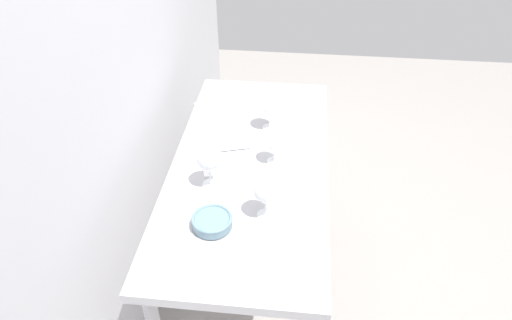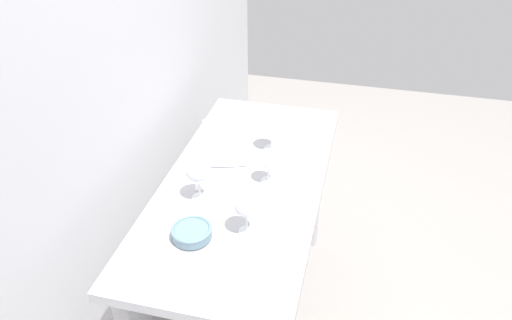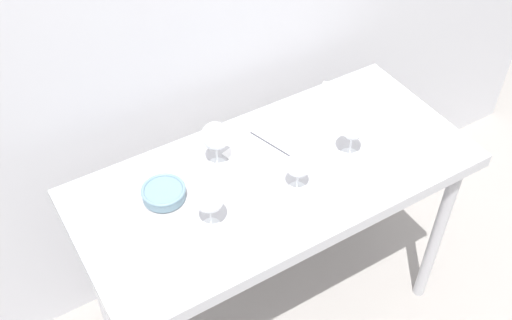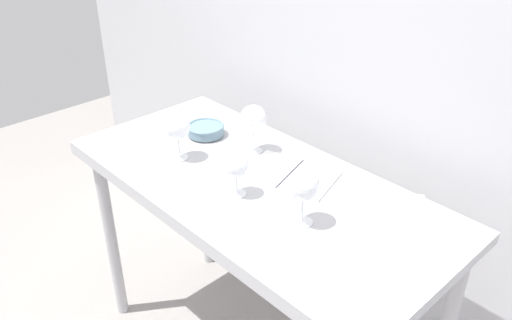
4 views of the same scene
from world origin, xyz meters
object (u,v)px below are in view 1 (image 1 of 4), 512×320
(wine_glass_near_center, at_px, (275,141))
(open_notebook, at_px, (225,152))
(tasting_bowl, at_px, (212,222))
(wine_glass_far_left, at_px, (209,159))
(tasting_sheet_upper, at_px, (226,105))
(wine_glass_near_right, at_px, (270,104))
(wine_glass_near_left, at_px, (266,190))

(wine_glass_near_center, height_order, open_notebook, wine_glass_near_center)
(open_notebook, relative_size, tasting_bowl, 2.40)
(wine_glass_far_left, bearing_deg, tasting_sheet_upper, 3.31)
(tasting_sheet_upper, height_order, tasting_bowl, tasting_bowl)
(wine_glass_near_right, relative_size, wine_glass_near_left, 1.03)
(open_notebook, bearing_deg, tasting_sheet_upper, -8.10)
(wine_glass_near_center, distance_m, wine_glass_far_left, 0.30)
(wine_glass_near_right, bearing_deg, tasting_sheet_upper, 52.67)
(open_notebook, bearing_deg, tasting_bowl, 166.22)
(wine_glass_far_left, relative_size, tasting_sheet_upper, 0.71)
(open_notebook, height_order, tasting_sheet_upper, open_notebook)
(wine_glass_near_center, bearing_deg, tasting_sheet_upper, 32.57)
(wine_glass_near_center, bearing_deg, wine_glass_near_right, 8.90)
(wine_glass_near_left, distance_m, open_notebook, 0.43)
(wine_glass_near_left, distance_m, wine_glass_far_left, 0.27)
(wine_glass_near_right, height_order, wine_glass_near_center, wine_glass_near_right)
(wine_glass_near_left, bearing_deg, wine_glass_far_left, 57.50)
(wine_glass_near_left, relative_size, wine_glass_near_center, 1.16)
(tasting_sheet_upper, bearing_deg, open_notebook, 150.96)
(wine_glass_near_right, relative_size, open_notebook, 0.51)
(wine_glass_near_center, height_order, tasting_sheet_upper, wine_glass_near_center)
(wine_glass_near_right, xyz_separation_m, wine_glass_near_center, (-0.25, -0.04, -0.02))
(open_notebook, relative_size, tasting_sheet_upper, 1.35)
(wine_glass_near_right, relative_size, wine_glass_near_center, 1.20)
(wine_glass_near_right, xyz_separation_m, open_notebook, (-0.21, 0.17, -0.13))
(wine_glass_near_center, distance_m, tasting_bowl, 0.45)
(wine_glass_near_center, xyz_separation_m, tasting_sheet_upper, (0.43, 0.27, -0.10))
(wine_glass_near_right, bearing_deg, wine_glass_near_left, -176.86)
(wine_glass_far_left, xyz_separation_m, tasting_bowl, (-0.22, -0.05, -0.11))
(tasting_sheet_upper, bearing_deg, wine_glass_near_left, 161.81)
(wine_glass_near_center, distance_m, tasting_sheet_upper, 0.52)
(wine_glass_near_center, relative_size, open_notebook, 0.43)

